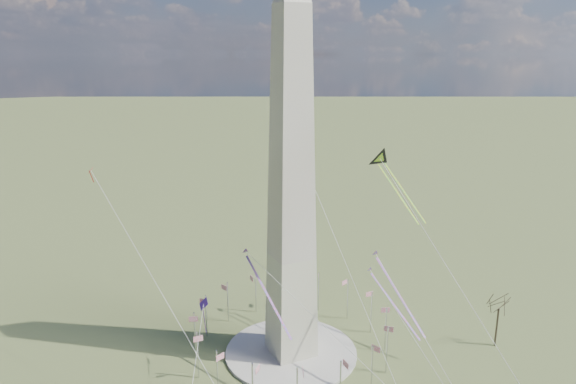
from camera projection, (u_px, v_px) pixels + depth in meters
name	position (u px, v px, depth m)	size (l,w,h in m)	color
ground	(291.00, 353.00, 141.06)	(2000.00, 2000.00, 0.00)	#4E542A
plaza	(291.00, 352.00, 140.95)	(36.00, 36.00, 0.80)	#A7A499
washington_monument	(291.00, 184.00, 128.62)	(15.56, 15.56, 100.00)	beige
flagpole_ring	(291.00, 330.00, 139.17)	(54.40, 54.40, 13.00)	silver
tree_near	(499.00, 306.00, 141.65)	(9.86, 9.86, 17.25)	#3F3426
kite_delta_black	(382.00, 162.00, 142.60)	(7.68, 20.63, 17.15)	black
kite_diamond_purple	(204.00, 308.00, 130.75)	(2.06, 3.35, 10.63)	#351769
kite_streamer_left	(392.00, 282.00, 123.67)	(1.92, 20.51, 14.09)	red
kite_streamer_mid	(260.00, 280.00, 129.00)	(4.24, 22.84, 15.71)	red
kite_streamer_right	(387.00, 294.00, 144.22)	(4.56, 20.51, 14.14)	red
kite_small_red	(91.00, 172.00, 134.33)	(1.40, 2.00, 4.15)	red
kite_small_white	(276.00, 97.00, 164.74)	(1.89, 1.64, 4.84)	silver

